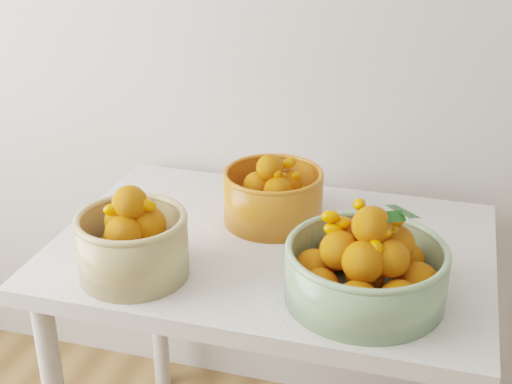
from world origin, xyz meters
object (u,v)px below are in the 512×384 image
(bowl_orange, at_px, (274,195))
(table, at_px, (272,278))
(bowl_cream, at_px, (133,242))
(bowl_green, at_px, (366,268))

(bowl_orange, bearing_deg, table, -76.17)
(table, distance_m, bowl_cream, 0.37)
(bowl_orange, bearing_deg, bowl_green, -46.68)
(table, height_order, bowl_green, bowl_green)
(bowl_green, xyz_separation_m, bowl_orange, (-0.27, 0.28, -0.00))
(bowl_cream, distance_m, bowl_green, 0.49)
(bowl_green, bearing_deg, bowl_orange, 133.32)
(bowl_cream, xyz_separation_m, bowl_green, (0.49, 0.04, -0.01))
(bowl_cream, xyz_separation_m, bowl_orange, (0.22, 0.33, -0.01))
(table, xyz_separation_m, bowl_cream, (-0.25, -0.21, 0.17))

